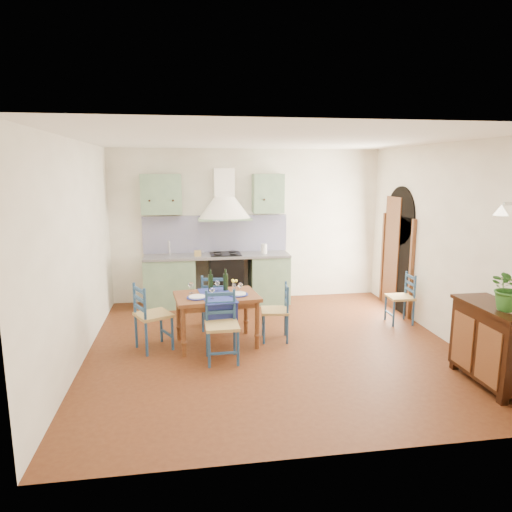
# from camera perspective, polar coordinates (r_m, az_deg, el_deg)

# --- Properties ---
(floor) EXTENTS (5.00, 5.00, 0.00)m
(floor) POSITION_cam_1_polar(r_m,az_deg,el_deg) (6.48, 2.06, -11.23)
(floor) COLOR #451E0E
(floor) RESTS_ON ground
(back_wall) EXTENTS (5.00, 0.96, 2.80)m
(back_wall) POSITION_cam_1_polar(r_m,az_deg,el_deg) (8.33, -4.04, 1.22)
(back_wall) COLOR white
(back_wall) RESTS_ON ground
(right_wall) EXTENTS (0.26, 5.00, 2.80)m
(right_wall) POSITION_cam_1_polar(r_m,az_deg,el_deg) (7.25, 21.45, 1.37)
(right_wall) COLOR white
(right_wall) RESTS_ON ground
(left_wall) EXTENTS (0.04, 5.00, 2.80)m
(left_wall) POSITION_cam_1_polar(r_m,az_deg,el_deg) (6.14, -21.43, 0.39)
(left_wall) COLOR white
(left_wall) RESTS_ON ground
(ceiling) EXTENTS (5.00, 5.00, 0.01)m
(ceiling) POSITION_cam_1_polar(r_m,az_deg,el_deg) (6.02, 2.24, 14.36)
(ceiling) COLOR white
(ceiling) RESTS_ON back_wall
(dining_table) EXTENTS (1.21, 0.93, 1.04)m
(dining_table) POSITION_cam_1_polar(r_m,az_deg,el_deg) (6.37, -4.90, -5.58)
(dining_table) COLOR brown
(dining_table) RESTS_ON ground
(chair_near) EXTENTS (0.42, 0.42, 0.90)m
(chair_near) POSITION_cam_1_polar(r_m,az_deg,el_deg) (5.90, -4.30, -8.68)
(chair_near) COLOR navy
(chair_near) RESTS_ON ground
(chair_far) EXTENTS (0.46, 0.46, 0.88)m
(chair_far) POSITION_cam_1_polar(r_m,az_deg,el_deg) (7.04, -5.15, -5.55)
(chair_far) COLOR navy
(chair_far) RESTS_ON ground
(chair_left) EXTENTS (0.58, 0.58, 0.92)m
(chair_left) POSITION_cam_1_polar(r_m,az_deg,el_deg) (6.38, -12.98, -7.31)
(chair_left) COLOR navy
(chair_left) RESTS_ON ground
(chair_right) EXTENTS (0.43, 0.43, 0.83)m
(chair_right) POSITION_cam_1_polar(r_m,az_deg,el_deg) (6.59, 2.65, -6.91)
(chair_right) COLOR navy
(chair_right) RESTS_ON ground
(chair_spare) EXTENTS (0.39, 0.39, 0.81)m
(chair_spare) POSITION_cam_1_polar(r_m,az_deg,el_deg) (7.66, 17.74, -4.97)
(chair_spare) COLOR navy
(chair_spare) RESTS_ON ground
(sideboard) EXTENTS (0.50, 1.05, 0.94)m
(sideboard) POSITION_cam_1_polar(r_m,az_deg,el_deg) (5.89, 27.57, -9.49)
(sideboard) COLOR black
(sideboard) RESTS_ON ground
(potted_plant) EXTENTS (0.51, 0.46, 0.50)m
(potted_plant) POSITION_cam_1_polar(r_m,az_deg,el_deg) (5.58, 29.29, -3.46)
(potted_plant) COLOR #2A6120
(potted_plant) RESTS_ON sideboard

